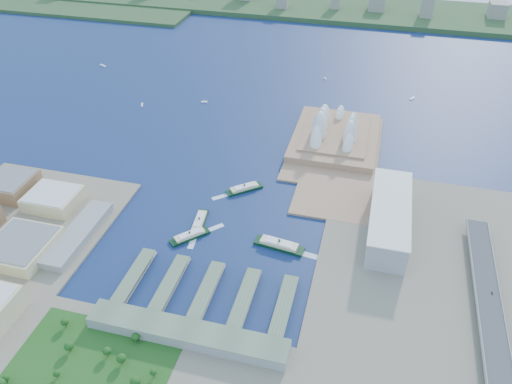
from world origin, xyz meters
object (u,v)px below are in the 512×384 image
(ferry_b, at_px, (244,187))
(ferry_c, at_px, (190,235))
(toaster_building, at_px, (389,218))
(opera_house, at_px, (337,124))
(ferry_d, at_px, (279,243))
(car_c, at_px, (492,293))
(ferry_a, at_px, (199,221))

(ferry_b, distance_m, ferry_c, 117.52)
(toaster_building, height_order, ferry_c, toaster_building)
(opera_house, relative_size, ferry_d, 2.98)
(car_c, bearing_deg, ferry_d, -7.09)
(ferry_a, bearing_deg, opera_house, 54.56)
(ferry_b, bearing_deg, ferry_a, -62.99)
(toaster_building, relative_size, ferry_d, 2.57)
(ferry_d, relative_size, car_c, 14.36)
(ferry_d, xyz_separation_m, car_c, (231.51, -28.81, 9.76))
(ferry_c, bearing_deg, opera_house, -73.88)
(ferry_b, xyz_separation_m, ferry_c, (-37.75, -111.29, -0.13))
(ferry_a, height_order, ferry_d, ferry_d)
(opera_house, xyz_separation_m, ferry_a, (-139.02, -245.84, -27.19))
(car_c, bearing_deg, opera_house, -55.68)
(toaster_building, height_order, car_c, toaster_building)
(ferry_a, height_order, ferry_c, ferry_a)
(ferry_b, bearing_deg, car_c, 26.98)
(opera_house, xyz_separation_m, toaster_building, (90.00, -200.00, -11.50))
(opera_house, bearing_deg, ferry_d, -97.05)
(ferry_c, distance_m, ferry_d, 109.37)
(ferry_a, distance_m, ferry_d, 107.85)
(ferry_b, distance_m, car_c, 329.09)
(ferry_b, distance_m, ferry_d, 122.84)
(ferry_a, relative_size, ferry_d, 0.84)
(ferry_a, bearing_deg, ferry_d, -14.97)
(ferry_b, xyz_separation_m, ferry_d, (71.05, -100.21, 0.84))
(ferry_b, bearing_deg, ferry_d, -4.59)
(toaster_building, bearing_deg, ferry_b, 169.04)
(ferry_b, height_order, ferry_c, ferry_b)
(toaster_building, xyz_separation_m, ferry_b, (-193.56, 37.47, -15.64))
(opera_house, height_order, ferry_d, opera_house)
(ferry_b, bearing_deg, opera_house, 107.57)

